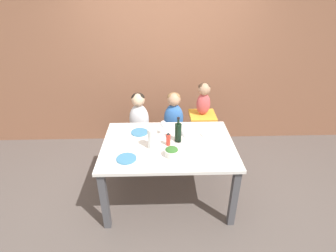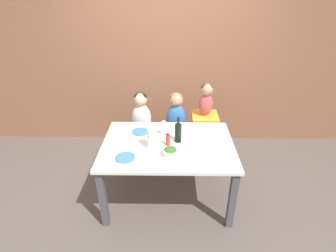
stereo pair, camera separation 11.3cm
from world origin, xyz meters
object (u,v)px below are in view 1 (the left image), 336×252
at_px(person_baby_right, 204,97).
at_px(paper_towel_roll, 152,138).
at_px(chair_far_left, 140,137).
at_px(person_child_center, 174,113).
at_px(person_child_left, 139,113).
at_px(dinner_plate_front_left, 126,159).
at_px(dinner_plate_back_left, 140,132).
at_px(chair_right_highchair, 202,125).
at_px(salad_bowl_large, 172,152).
at_px(dinner_plate_back_right, 208,134).
at_px(wine_glass_far, 163,125).
at_px(wine_glass_near, 185,134).
at_px(wine_bottle, 178,132).
at_px(chair_far_center, 173,137).

xyz_separation_m(person_baby_right, paper_towel_roll, (-0.66, -0.83, -0.13)).
bearing_deg(chair_far_left, person_child_center, 0.15).
bearing_deg(person_child_left, dinner_plate_front_left, -93.13).
height_order(dinner_plate_front_left, dinner_plate_back_left, same).
bearing_deg(paper_towel_roll, chair_right_highchair, 51.21).
bearing_deg(salad_bowl_large, dinner_plate_front_left, -173.72).
xyz_separation_m(chair_right_highchair, dinner_plate_back_right, (-0.01, -0.56, 0.18)).
xyz_separation_m(chair_right_highchair, salad_bowl_large, (-0.46, -0.98, 0.22)).
distance_m(chair_right_highchair, wine_glass_far, 0.83).
relative_size(chair_right_highchair, wine_glass_far, 4.06).
bearing_deg(dinner_plate_front_left, paper_towel_roll, 38.23).
height_order(person_child_left, person_child_center, same).
height_order(wine_glass_near, salad_bowl_large, wine_glass_near).
height_order(person_child_center, salad_bowl_large, person_child_center).
height_order(person_child_center, dinner_plate_front_left, person_child_center).
bearing_deg(dinner_plate_back_right, dinner_plate_back_left, 175.85).
xyz_separation_m(person_child_center, wine_glass_far, (-0.15, -0.55, 0.12)).
xyz_separation_m(wine_bottle, paper_towel_roll, (-0.28, -0.13, 0.00)).
distance_m(chair_far_left, person_child_center, 0.60).
distance_m(person_child_center, paper_towel_roll, 0.87).
bearing_deg(salad_bowl_large, person_child_center, 85.90).
height_order(chair_far_center, chair_right_highchair, chair_right_highchair).
bearing_deg(wine_bottle, dinner_plate_front_left, -148.06).
bearing_deg(wine_glass_near, dinner_plate_front_left, -157.29).
height_order(chair_right_highchair, person_baby_right, person_baby_right).
xyz_separation_m(wine_glass_near, wine_glass_far, (-0.23, 0.22, 0.00)).
height_order(person_child_center, paper_towel_roll, person_child_center).
bearing_deg(chair_far_center, paper_towel_roll, -108.00).
distance_m(chair_right_highchair, dinner_plate_back_right, 0.59).
bearing_deg(wine_glass_near, person_child_left, 125.18).
xyz_separation_m(chair_far_left, paper_towel_roll, (0.20, -0.82, 0.47)).
bearing_deg(person_child_left, person_baby_right, 0.04).
bearing_deg(person_baby_right, dinner_plate_back_right, -91.52).
bearing_deg(salad_bowl_large, dinner_plate_back_left, 126.90).
xyz_separation_m(person_baby_right, dinner_plate_front_left, (-0.92, -1.03, -0.24)).
distance_m(chair_right_highchair, person_child_center, 0.44).
relative_size(chair_right_highchair, salad_bowl_large, 4.84).
xyz_separation_m(person_child_center, wine_bottle, (0.01, -0.69, 0.10)).
relative_size(chair_far_left, salad_bowl_large, 3.02).
bearing_deg(dinner_plate_back_left, paper_towel_roll, -63.44).
bearing_deg(paper_towel_roll, person_child_left, 103.86).
xyz_separation_m(person_child_left, wine_bottle, (0.48, -0.69, 0.10)).
bearing_deg(salad_bowl_large, wine_glass_near, 54.07).
bearing_deg(dinner_plate_back_right, paper_towel_roll, -157.65).
bearing_deg(person_baby_right, wine_bottle, -118.80).
bearing_deg(wine_glass_far, paper_towel_roll, -113.60).
bearing_deg(person_child_left, dinner_plate_back_left, -85.29).
height_order(chair_far_center, salad_bowl_large, salad_bowl_large).
relative_size(dinner_plate_front_left, dinner_plate_back_left, 1.00).
xyz_separation_m(chair_far_center, dinner_plate_back_right, (0.38, -0.56, 0.37)).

